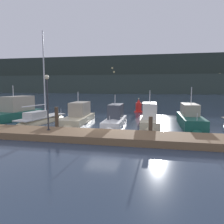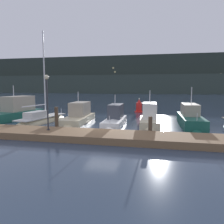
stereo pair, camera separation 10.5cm
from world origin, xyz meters
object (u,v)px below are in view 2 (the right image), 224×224
motorboat_berth_4 (115,122)px  dock_lamppost (47,93)px  motorboat_berth_1 (15,115)px  motorboat_berth_3 (79,119)px  motorboat_berth_6 (190,122)px  sailboat_berth_2 (42,121)px  motorboat_berth_5 (149,122)px  channel_buoy (139,107)px

motorboat_berth_4 → dock_lamppost: size_ratio=1.51×
motorboat_berth_1 → dock_lamppost: bearing=-41.2°
motorboat_berth_3 → motorboat_berth_4: size_ratio=1.14×
motorboat_berth_4 → dock_lamppost: dock_lamppost is taller
motorboat_berth_6 → motorboat_berth_4: bearing=-170.1°
motorboat_berth_3 → dock_lamppost: bearing=-88.6°
motorboat_berth_6 → motorboat_berth_1: bearing=-179.9°
motorboat_berth_3 → sailboat_berth_2: bearing=-162.9°
motorboat_berth_5 → dock_lamppost: dock_lamppost is taller
motorboat_berth_5 → sailboat_berth_2: bearing=-176.3°
motorboat_berth_3 → motorboat_berth_6: (10.55, 0.27, 0.02)m
motorboat_berth_3 → motorboat_berth_5: (6.93, -0.37, -0.01)m
motorboat_berth_1 → dock_lamppost: size_ratio=1.99×
dock_lamppost → motorboat_berth_4: bearing=55.5°
motorboat_berth_1 → dock_lamppost: (7.46, -6.53, 2.54)m
motorboat_berth_5 → motorboat_berth_4: bearing=-170.3°
motorboat_berth_6 → dock_lamppost: dock_lamppost is taller
motorboat_berth_5 → motorboat_berth_6: 3.68m
motorboat_berth_4 → motorboat_berth_3: bearing=166.9°
channel_buoy → sailboat_berth_2: bearing=-129.6°
channel_buoy → dock_lamppost: dock_lamppost is taller
channel_buoy → dock_lamppost: bearing=-107.7°
motorboat_berth_1 → motorboat_berth_5: 14.26m
dock_lamppost → motorboat_berth_6: bearing=32.3°
motorboat_berth_5 → channel_buoy: (-1.82, 9.64, 0.38)m
motorboat_berth_3 → motorboat_berth_5: motorboat_berth_5 is taller
motorboat_berth_3 → motorboat_berth_6: size_ratio=0.96×
sailboat_berth_2 → motorboat_berth_6: 14.03m
motorboat_berth_6 → sailboat_berth_2: bearing=-174.6°
motorboat_berth_4 → motorboat_berth_1: bearing=174.2°
motorboat_berth_6 → channel_buoy: bearing=121.2°
motorboat_berth_4 → motorboat_berth_6: 6.79m
motorboat_berth_1 → motorboat_berth_4: 11.23m
sailboat_berth_2 → dock_lamppost: (3.57, -5.26, 2.92)m
motorboat_berth_3 → dock_lamppost: size_ratio=1.72×
motorboat_berth_1 → motorboat_berth_4: motorboat_berth_1 is taller
sailboat_berth_2 → motorboat_berth_6: bearing=5.4°
motorboat_berth_3 → channel_buoy: bearing=61.1°
sailboat_berth_2 → channel_buoy: (8.53, 10.32, 0.59)m
motorboat_berth_4 → motorboat_berth_5: motorboat_berth_5 is taller
motorboat_berth_4 → motorboat_berth_6: bearing=9.9°
motorboat_berth_3 → channel_buoy: motorboat_berth_3 is taller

